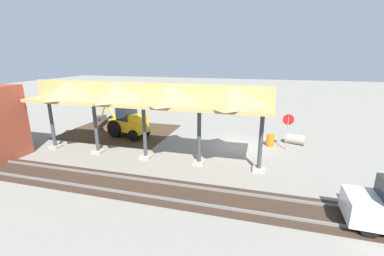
{
  "coord_description": "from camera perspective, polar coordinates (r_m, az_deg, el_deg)",
  "views": [
    {
      "loc": [
        -1.53,
        18.18,
        6.42
      ],
      "look_at": [
        3.12,
        1.59,
        1.6
      ],
      "focal_mm": 24.0,
      "sensor_mm": 36.0,
      "label": 1
    }
  ],
  "objects": [
    {
      "name": "ground_plane",
      "position": [
        19.34,
        10.25,
        -4.02
      ],
      "size": [
        120.0,
        120.0,
        0.0
      ],
      "primitive_type": "plane",
      "color": "gray"
    },
    {
      "name": "dirt_work_zone",
      "position": [
        23.6,
        -15.66,
        -0.74
      ],
      "size": [
        9.14,
        7.0,
        0.01
      ],
      "primitive_type": "cube",
      "color": "#42301E",
      "rests_on": "ground"
    },
    {
      "name": "platform_canopy",
      "position": [
        16.08,
        -10.93,
        7.29
      ],
      "size": [
        15.53,
        3.2,
        4.9
      ],
      "color": "#9E998E",
      "rests_on": "ground"
    },
    {
      "name": "rail_tracks",
      "position": [
        12.39,
        6.55,
        -15.52
      ],
      "size": [
        60.0,
        2.58,
        0.15
      ],
      "color": "slate",
      "rests_on": "ground"
    },
    {
      "name": "stop_sign",
      "position": [
        19.11,
        20.54,
        0.8
      ],
      "size": [
        0.76,
        0.07,
        2.56
      ],
      "color": "gray",
      "rests_on": "ground"
    },
    {
      "name": "backhoe",
      "position": [
        21.66,
        -14.15,
        1.37
      ],
      "size": [
        5.38,
        2.59,
        2.82
      ],
      "color": "#EAB214",
      "rests_on": "ground"
    },
    {
      "name": "dirt_mound",
      "position": [
        25.35,
        -17.39,
        0.22
      ],
      "size": [
        5.67,
        5.67,
        2.35
      ],
      "primitive_type": "cone",
      "color": "#42301E",
      "rests_on": "ground"
    },
    {
      "name": "concrete_pipe",
      "position": [
        20.97,
        21.96,
        -2.32
      ],
      "size": [
        1.53,
        1.12,
        0.73
      ],
      "color": "#9E9384",
      "rests_on": "ground"
    },
    {
      "name": "traffic_barrel",
      "position": [
        19.79,
        17.0,
        -2.64
      ],
      "size": [
        0.56,
        0.56,
        0.9
      ],
      "primitive_type": "cylinder",
      "color": "orange",
      "rests_on": "ground"
    }
  ]
}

